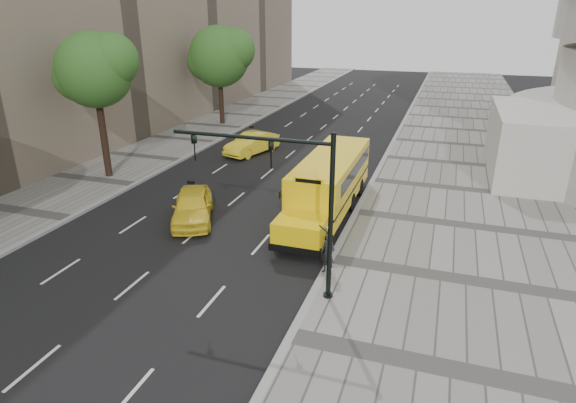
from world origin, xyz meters
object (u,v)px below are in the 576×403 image
(school_bus, at_px, (330,180))
(taxi_near, at_px, (193,206))
(traffic_signal, at_px, (293,194))
(taxi_far, at_px, (252,143))
(pedestrian, at_px, (328,254))
(tree_c, at_px, (220,56))
(tree_b, at_px, (95,69))

(school_bus, bearing_deg, taxi_near, -150.38)
(traffic_signal, bearing_deg, taxi_far, 116.95)
(pedestrian, bearing_deg, tree_c, 145.41)
(tree_c, xyz_separation_m, traffic_signal, (15.59, -26.35, -2.29))
(tree_b, distance_m, pedestrian, 19.21)
(school_bus, relative_size, pedestrian, 6.61)
(tree_c, height_order, pedestrian, tree_c)
(pedestrian, height_order, traffic_signal, traffic_signal)
(tree_c, relative_size, taxi_near, 1.90)
(traffic_signal, bearing_deg, tree_b, 148.82)
(taxi_far, bearing_deg, tree_c, 144.96)
(taxi_near, xyz_separation_m, taxi_far, (-2.01, 12.80, -0.01))
(school_bus, height_order, taxi_far, school_bus)
(school_bus, height_order, pedestrian, school_bus)
(taxi_near, height_order, traffic_signal, traffic_signal)
(taxi_far, relative_size, traffic_signal, 0.76)
(tree_b, height_order, school_bus, tree_b)
(tree_c, height_order, taxi_far, tree_c)
(tree_b, relative_size, pedestrian, 5.22)
(tree_c, xyz_separation_m, pedestrian, (16.55, -24.67, -5.36))
(tree_c, xyz_separation_m, school_bus, (14.90, -17.79, -4.62))
(pedestrian, bearing_deg, taxi_far, 143.40)
(taxi_far, bearing_deg, pedestrian, -40.57)
(tree_b, xyz_separation_m, tree_c, (0.02, 16.91, -0.50))
(tree_b, distance_m, taxi_near, 11.43)
(taxi_near, bearing_deg, taxi_far, 73.98)
(taxi_far, xyz_separation_m, traffic_signal, (9.03, -17.77, 3.29))
(pedestrian, bearing_deg, tree_b, 176.45)
(tree_c, height_order, school_bus, tree_c)
(tree_c, xyz_separation_m, taxi_near, (8.57, -21.38, -5.57))
(tree_c, bearing_deg, pedestrian, -56.15)
(tree_c, relative_size, pedestrian, 5.20)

